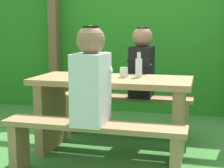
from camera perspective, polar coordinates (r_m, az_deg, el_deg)
ground_plane at (r=3.29m, az=0.00°, el=-11.21°), size 12.00×12.00×0.00m
hedge_backdrop at (r=5.28m, az=6.23°, el=7.57°), size 6.40×1.08×2.04m
pergola_post_left at (r=4.94m, az=-9.48°, el=8.85°), size 0.12×0.12×2.28m
picnic_table at (r=3.16m, az=0.00°, el=-2.96°), size 1.40×0.64×0.70m
bench_near at (r=2.67m, az=-3.16°, el=-8.91°), size 1.40×0.24×0.44m
bench_far at (r=3.73m, az=2.23°, el=-3.76°), size 1.40×0.24×0.44m
person_white_shirt at (r=2.57m, az=-3.41°, el=0.83°), size 0.25×0.35×0.72m
person_black_coat at (r=3.63m, az=4.89°, el=3.12°), size 0.25×0.35×0.72m
drinking_glass at (r=3.14m, az=1.93°, el=1.92°), size 0.07×0.07×0.09m
bottle_left at (r=3.25m, az=-3.37°, el=3.03°), size 0.07×0.07×0.23m
bottle_right at (r=3.16m, az=4.38°, el=2.83°), size 0.06×0.06×0.23m
bottle_center at (r=3.22m, az=-1.08°, el=2.93°), size 0.06×0.06×0.22m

